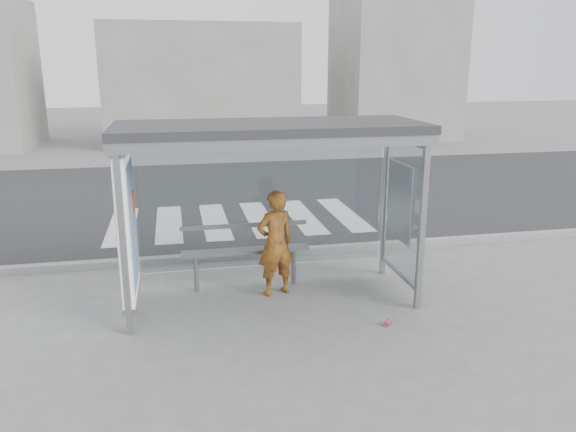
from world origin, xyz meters
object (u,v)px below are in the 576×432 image
Objects in this scene: bench at (245,251)px; soda_can at (388,323)px; bus_shelter at (244,169)px; person at (275,243)px.

bench reaches higher than soda_can.
bench is at bearing 83.40° from bus_shelter.
person is 2.03m from soda_can.
bench is at bearing -57.40° from person.
soda_can is at bearing 116.88° from person.
soda_can is (1.28, -1.37, -0.77)m from person.
person reaches higher than soda_can.
bus_shelter reaches higher than person.
person is at bearing 19.24° from bus_shelter.
person is at bearing 133.09° from soda_can.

